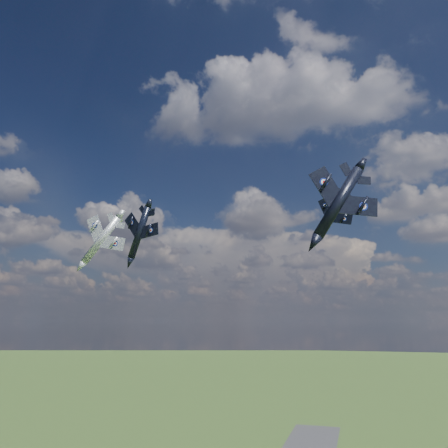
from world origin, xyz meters
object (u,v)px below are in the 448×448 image
(jet_lead_navy, at_px, (140,232))
(jet_high_navy, at_px, (331,216))
(jet_right_navy, at_px, (338,202))
(jet_left_silver, at_px, (101,240))

(jet_lead_navy, xyz_separation_m, jet_high_navy, (30.57, 27.64, 7.04))
(jet_lead_navy, relative_size, jet_high_navy, 0.97)
(jet_right_navy, xyz_separation_m, jet_high_navy, (-2.64, 35.36, 6.42))
(jet_lead_navy, xyz_separation_m, jet_right_navy, (33.22, -7.73, 0.61))
(jet_high_navy, height_order, jet_left_silver, jet_high_navy)
(jet_lead_navy, relative_size, jet_right_navy, 0.82)
(jet_lead_navy, height_order, jet_high_navy, jet_high_navy)
(jet_left_silver, bearing_deg, jet_high_navy, 23.86)
(jet_right_navy, distance_m, jet_left_silver, 47.20)
(jet_high_navy, xyz_separation_m, jet_left_silver, (-42.30, -20.96, -6.50))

